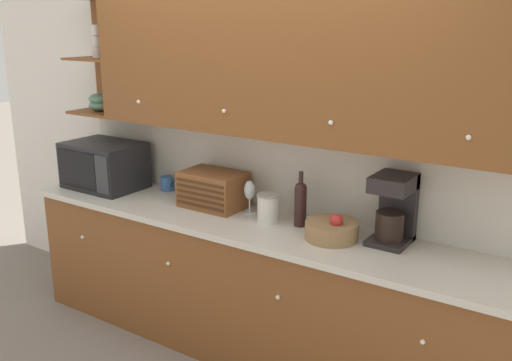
{
  "coord_description": "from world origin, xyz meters",
  "views": [
    {
      "loc": [
        1.9,
        -3.03,
        2.1
      ],
      "look_at": [
        0.0,
        -0.21,
        1.14
      ],
      "focal_mm": 40.0,
      "sensor_mm": 36.0,
      "label": 1
    }
  ],
  "objects_px": {
    "bread_box": "(213,189)",
    "mug_blue_second": "(191,188)",
    "microwave": "(104,165)",
    "storage_canister": "(268,208)",
    "wine_glass": "(249,191)",
    "wine_bottle": "(300,202)",
    "mug": "(167,184)",
    "coffee_maker": "(394,207)",
    "fruit_basket": "(332,230)"
  },
  "relations": [
    {
      "from": "mug",
      "to": "bread_box",
      "type": "height_order",
      "value": "bread_box"
    },
    {
      "from": "microwave",
      "to": "storage_canister",
      "type": "relative_size",
      "value": 3.15
    },
    {
      "from": "microwave",
      "to": "wine_glass",
      "type": "height_order",
      "value": "microwave"
    },
    {
      "from": "coffee_maker",
      "to": "mug_blue_second",
      "type": "bearing_deg",
      "value": 177.84
    },
    {
      "from": "bread_box",
      "to": "wine_glass",
      "type": "relative_size",
      "value": 1.92
    },
    {
      "from": "mug",
      "to": "fruit_basket",
      "type": "xyz_separation_m",
      "value": [
        1.42,
        -0.19,
        0.0
      ]
    },
    {
      "from": "wine_bottle",
      "to": "coffee_maker",
      "type": "distance_m",
      "value": 0.56
    },
    {
      "from": "wine_bottle",
      "to": "coffee_maker",
      "type": "relative_size",
      "value": 0.86
    },
    {
      "from": "wine_bottle",
      "to": "mug",
      "type": "bearing_deg",
      "value": 175.16
    },
    {
      "from": "mug_blue_second",
      "to": "storage_canister",
      "type": "height_order",
      "value": "storage_canister"
    },
    {
      "from": "mug",
      "to": "coffee_maker",
      "type": "relative_size",
      "value": 0.27
    },
    {
      "from": "mug",
      "to": "mug_blue_second",
      "type": "bearing_deg",
      "value": 5.76
    },
    {
      "from": "bread_box",
      "to": "fruit_basket",
      "type": "height_order",
      "value": "bread_box"
    },
    {
      "from": "bread_box",
      "to": "wine_bottle",
      "type": "relative_size",
      "value": 1.24
    },
    {
      "from": "microwave",
      "to": "fruit_basket",
      "type": "bearing_deg",
      "value": 0.04
    },
    {
      "from": "wine_bottle",
      "to": "fruit_basket",
      "type": "distance_m",
      "value": 0.29
    },
    {
      "from": "wine_glass",
      "to": "coffee_maker",
      "type": "relative_size",
      "value": 0.56
    },
    {
      "from": "storage_canister",
      "to": "bread_box",
      "type": "bearing_deg",
      "value": 174.45
    },
    {
      "from": "bread_box",
      "to": "mug_blue_second",
      "type": "bearing_deg",
      "value": 156.85
    },
    {
      "from": "mug_blue_second",
      "to": "fruit_basket",
      "type": "bearing_deg",
      "value": -9.88
    },
    {
      "from": "microwave",
      "to": "coffee_maker",
      "type": "bearing_deg",
      "value": 4.12
    },
    {
      "from": "bread_box",
      "to": "wine_bottle",
      "type": "height_order",
      "value": "wine_bottle"
    },
    {
      "from": "storage_canister",
      "to": "coffee_maker",
      "type": "height_order",
      "value": "coffee_maker"
    },
    {
      "from": "microwave",
      "to": "wine_glass",
      "type": "distance_m",
      "value": 1.23
    },
    {
      "from": "mug",
      "to": "coffee_maker",
      "type": "height_order",
      "value": "coffee_maker"
    },
    {
      "from": "mug",
      "to": "bread_box",
      "type": "xyz_separation_m",
      "value": [
        0.51,
        -0.11,
        0.07
      ]
    },
    {
      "from": "wine_glass",
      "to": "mug_blue_second",
      "type": "bearing_deg",
      "value": 169.82
    },
    {
      "from": "mug",
      "to": "coffee_maker",
      "type": "distance_m",
      "value": 1.73
    },
    {
      "from": "mug_blue_second",
      "to": "fruit_basket",
      "type": "height_order",
      "value": "fruit_basket"
    },
    {
      "from": "mug_blue_second",
      "to": "coffee_maker",
      "type": "height_order",
      "value": "coffee_maker"
    },
    {
      "from": "bread_box",
      "to": "fruit_basket",
      "type": "distance_m",
      "value": 0.92
    },
    {
      "from": "mug_blue_second",
      "to": "coffee_maker",
      "type": "xyz_separation_m",
      "value": [
        1.51,
        -0.06,
        0.15
      ]
    },
    {
      "from": "mug",
      "to": "mug_blue_second",
      "type": "relative_size",
      "value": 1.07
    },
    {
      "from": "mug",
      "to": "microwave",
      "type": "bearing_deg",
      "value": -156.4
    },
    {
      "from": "microwave",
      "to": "coffee_maker",
      "type": "distance_m",
      "value": 2.16
    },
    {
      "from": "mug_blue_second",
      "to": "mug",
      "type": "bearing_deg",
      "value": -174.24
    },
    {
      "from": "mug",
      "to": "coffee_maker",
      "type": "bearing_deg",
      "value": -1.19
    },
    {
      "from": "microwave",
      "to": "coffee_maker",
      "type": "height_order",
      "value": "coffee_maker"
    },
    {
      "from": "fruit_basket",
      "to": "microwave",
      "type": "bearing_deg",
      "value": -179.96
    },
    {
      "from": "wine_glass",
      "to": "coffee_maker",
      "type": "height_order",
      "value": "coffee_maker"
    },
    {
      "from": "microwave",
      "to": "mug_blue_second",
      "type": "distance_m",
      "value": 0.69
    },
    {
      "from": "storage_canister",
      "to": "mug",
      "type": "bearing_deg",
      "value": 171.15
    },
    {
      "from": "mug_blue_second",
      "to": "fruit_basket",
      "type": "relative_size",
      "value": 0.32
    },
    {
      "from": "coffee_maker",
      "to": "wine_glass",
      "type": "bearing_deg",
      "value": -177.19
    },
    {
      "from": "storage_canister",
      "to": "wine_glass",
      "type": "bearing_deg",
      "value": 159.59
    },
    {
      "from": "mug_blue_second",
      "to": "wine_glass",
      "type": "bearing_deg",
      "value": -10.18
    },
    {
      "from": "mug",
      "to": "storage_canister",
      "type": "relative_size",
      "value": 0.59
    },
    {
      "from": "wine_glass",
      "to": "coffee_maker",
      "type": "bearing_deg",
      "value": 2.81
    },
    {
      "from": "bread_box",
      "to": "wine_bottle",
      "type": "bearing_deg",
      "value": 0.65
    },
    {
      "from": "wine_glass",
      "to": "wine_bottle",
      "type": "xyz_separation_m",
      "value": [
        0.38,
        -0.02,
        0.0
      ]
    }
  ]
}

